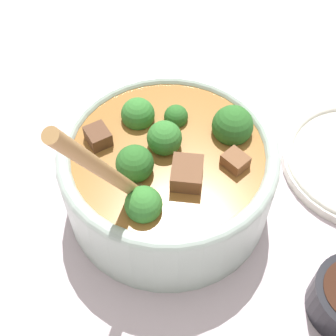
{
  "coord_description": "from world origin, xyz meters",
  "views": [
    {
      "loc": [
        0.26,
        -0.14,
        0.45
      ],
      "look_at": [
        0.0,
        0.0,
        0.06
      ],
      "focal_mm": 50.0,
      "sensor_mm": 36.0,
      "label": 1
    }
  ],
  "objects": [
    {
      "name": "ground_plane",
      "position": [
        0.0,
        0.0,
        0.0
      ],
      "size": [
        4.0,
        4.0,
        0.0
      ],
      "primitive_type": "plane",
      "color": "silver"
    },
    {
      "name": "stew_bowl",
      "position": [
        0.0,
        -0.0,
        0.06
      ],
      "size": [
        0.23,
        0.24,
        0.25
      ],
      "color": "#B2C6BC",
      "rests_on": "ground_plane"
    }
  ]
}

